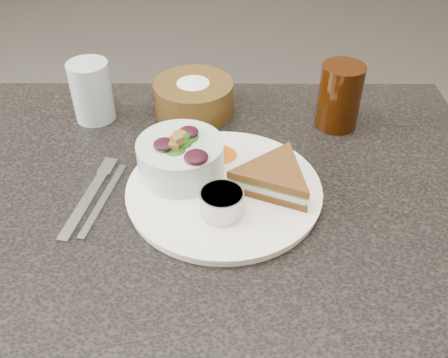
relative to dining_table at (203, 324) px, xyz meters
name	(u,v)px	position (x,y,z in m)	size (l,w,h in m)	color
dining_table	(203,324)	(0.00, 0.00, 0.00)	(1.00, 0.70, 0.75)	black
dinner_plate	(224,190)	(0.04, -0.01, 0.38)	(0.31, 0.31, 0.01)	white
sandwich	(274,178)	(0.12, -0.01, 0.41)	(0.15, 0.15, 0.04)	#573A17
salad_bowl	(180,152)	(-0.02, 0.03, 0.43)	(0.14, 0.14, 0.08)	silver
dressing_ramekin	(222,203)	(0.04, -0.07, 0.41)	(0.07, 0.07, 0.04)	#A6A6A7
orange_wedge	(221,149)	(0.04, 0.07, 0.40)	(0.06, 0.06, 0.03)	#E85D0E
fork	(87,201)	(-0.17, -0.03, 0.38)	(0.02, 0.18, 0.00)	#B6B7B9
knife	(104,199)	(-0.15, -0.03, 0.38)	(0.01, 0.18, 0.00)	#9DA1A5
bread_basket	(194,92)	(-0.01, 0.23, 0.42)	(0.15, 0.15, 0.09)	#453318
cola_glass	(340,94)	(0.26, 0.19, 0.44)	(0.08, 0.08, 0.13)	black
water_glass	(92,91)	(-0.21, 0.21, 0.43)	(0.08, 0.08, 0.12)	#A1AFBD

